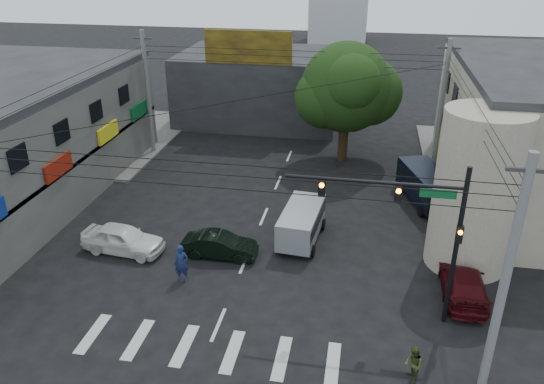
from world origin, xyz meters
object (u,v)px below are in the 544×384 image
(silver_minivan, at_px, (301,225))
(pedestrian_olive, at_px, (413,365))
(traffic_officer, at_px, (182,263))
(utility_pole_far_right, at_px, (441,108))
(navy_van, at_px, (427,187))
(street_tree, at_px, (346,88))
(utility_pole_far_left, at_px, (148,94))
(white_compact, at_px, (123,239))
(maroon_sedan, at_px, (463,282))
(utility_pole_near_right, at_px, (505,281))
(traffic_gantry, at_px, (417,219))
(dark_sedan, at_px, (220,245))

(silver_minivan, distance_m, pedestrian_olive, 10.90)
(traffic_officer, bearing_deg, utility_pole_far_right, 42.70)
(utility_pole_far_right, height_order, navy_van, utility_pole_far_right)
(street_tree, bearing_deg, utility_pole_far_left, -176.05)
(white_compact, height_order, silver_minivan, silver_minivan)
(maroon_sedan, height_order, silver_minivan, silver_minivan)
(street_tree, xyz_separation_m, utility_pole_far_right, (6.50, -1.00, -0.87))
(utility_pole_near_right, distance_m, silver_minivan, 12.70)
(utility_pole_near_right, distance_m, traffic_officer, 14.27)
(utility_pole_far_right, bearing_deg, traffic_gantry, -98.94)
(street_tree, xyz_separation_m, maroon_sedan, (6.50, -15.90, -4.79))
(traffic_officer, bearing_deg, utility_pole_far_left, 107.92)
(silver_minivan, relative_size, navy_van, 0.81)
(utility_pole_far_left, height_order, pedestrian_olive, utility_pole_far_left)
(traffic_gantry, relative_size, utility_pole_near_right, 0.78)
(silver_minivan, xyz_separation_m, traffic_officer, (-5.12, -4.82, 0.01))
(dark_sedan, xyz_separation_m, traffic_officer, (-1.19, -2.46, 0.31))
(utility_pole_near_right, bearing_deg, maroon_sedan, 90.00)
(traffic_gantry, height_order, dark_sedan, traffic_gantry)
(pedestrian_olive, bearing_deg, white_compact, -130.61)
(utility_pole_far_right, height_order, silver_minivan, utility_pole_far_right)
(white_compact, distance_m, traffic_officer, 4.40)
(white_compact, relative_size, silver_minivan, 1.00)
(traffic_gantry, bearing_deg, dark_sedan, 160.07)
(dark_sedan, relative_size, white_compact, 0.85)
(street_tree, relative_size, traffic_officer, 4.57)
(dark_sedan, bearing_deg, utility_pole_far_left, 33.28)
(utility_pole_near_right, xyz_separation_m, white_compact, (-17.00, 6.36, -3.85))
(maroon_sedan, xyz_separation_m, traffic_officer, (-13.08, -1.22, 0.26))
(traffic_gantry, distance_m, utility_pole_far_right, 17.21)
(street_tree, distance_m, utility_pole_far_right, 6.63)
(utility_pole_near_right, relative_size, utility_pole_far_right, 1.00)
(utility_pole_far_right, distance_m, dark_sedan, 18.54)
(white_compact, relative_size, pedestrian_olive, 2.98)
(utility_pole_far_right, bearing_deg, traffic_officer, -129.05)
(street_tree, bearing_deg, dark_sedan, -110.18)
(utility_pole_near_right, bearing_deg, utility_pole_far_right, 90.00)
(utility_pole_far_left, distance_m, silver_minivan, 17.64)
(street_tree, distance_m, pedestrian_olive, 22.61)
(navy_van, relative_size, traffic_officer, 2.96)
(street_tree, distance_m, traffic_officer, 18.89)
(utility_pole_near_right, xyz_separation_m, utility_pole_far_left, (-21.00, 20.50, 0.00))
(utility_pole_far_left, bearing_deg, utility_pole_near_right, -44.31)
(pedestrian_olive, bearing_deg, utility_pole_far_right, 157.01)
(utility_pole_far_left, xyz_separation_m, white_compact, (4.00, -14.14, -3.85))
(utility_pole_far_left, height_order, traffic_officer, utility_pole_far_left)
(white_compact, distance_m, pedestrian_olive, 15.88)
(street_tree, distance_m, dark_sedan, 16.35)
(utility_pole_near_right, relative_size, navy_van, 1.63)
(utility_pole_near_right, height_order, silver_minivan, utility_pole_near_right)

